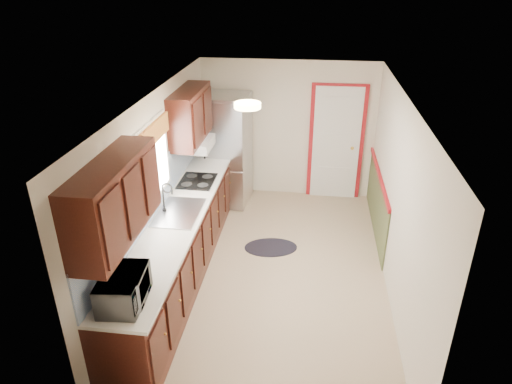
# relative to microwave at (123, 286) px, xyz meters

# --- Properties ---
(room_shell) EXTENTS (3.20, 5.20, 2.52)m
(room_shell) POSITION_rel_microwave_xyz_m (1.20, 1.95, 0.07)
(room_shell) COLOR tan
(room_shell) RESTS_ON ground
(kitchen_run) EXTENTS (0.63, 4.00, 2.20)m
(kitchen_run) POSITION_rel_microwave_xyz_m (-0.04, 1.66, -0.32)
(kitchen_run) COLOR #34110B
(kitchen_run) RESTS_ON ground
(back_wall_trim) EXTENTS (1.12, 2.30, 2.08)m
(back_wall_trim) POSITION_rel_microwave_xyz_m (2.19, 4.16, -0.24)
(back_wall_trim) COLOR maroon
(back_wall_trim) RESTS_ON ground
(ceiling_fixture) EXTENTS (0.30, 0.30, 0.06)m
(ceiling_fixture) POSITION_rel_microwave_xyz_m (0.90, 1.75, 1.23)
(ceiling_fixture) COLOR #FFD88C
(ceiling_fixture) RESTS_ON room_shell
(microwave) EXTENTS (0.35, 0.58, 0.38)m
(microwave) POSITION_rel_microwave_xyz_m (0.00, 0.00, 0.00)
(microwave) COLOR white
(microwave) RESTS_ON kitchen_run
(refrigerator) EXTENTS (0.85, 0.82, 1.90)m
(refrigerator) POSITION_rel_microwave_xyz_m (0.18, 4.00, -0.18)
(refrigerator) COLOR #B7B7BC
(refrigerator) RESTS_ON ground
(rug) EXTENTS (0.86, 0.63, 0.01)m
(rug) POSITION_rel_microwave_xyz_m (1.12, 2.53, -1.12)
(rug) COLOR black
(rug) RESTS_ON ground
(cooktop) EXTENTS (0.49, 0.59, 0.02)m
(cooktop) POSITION_rel_microwave_xyz_m (0.01, 2.70, -0.18)
(cooktop) COLOR black
(cooktop) RESTS_ON kitchen_run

